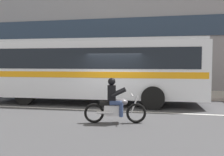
{
  "coord_description": "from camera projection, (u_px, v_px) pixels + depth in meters",
  "views": [
    {
      "loc": [
        2.15,
        -10.79,
        2.06
      ],
      "look_at": [
        0.02,
        -0.53,
        1.42
      ],
      "focal_mm": 39.0,
      "sensor_mm": 36.0,
      "label": 1
    }
  ],
  "objects": [
    {
      "name": "transit_bus",
      "position": [
        96.0,
        67.0,
        12.4
      ],
      "size": [
        10.76,
        3.0,
        3.22
      ],
      "color": "silver",
      "rests_on": "ground_plane"
    },
    {
      "name": "sidewalk_curb",
      "position": [
        129.0,
        93.0,
        16.09
      ],
      "size": [
        28.0,
        3.8,
        0.15
      ],
      "primitive_type": "cube",
      "color": "#A39E93",
      "rests_on": "ground_plane"
    },
    {
      "name": "motorcycle_with_rider",
      "position": [
        115.0,
        104.0,
        8.33
      ],
      "size": [
        2.11,
        0.76,
        1.56
      ],
      "color": "black",
      "rests_on": "ground_plane"
    },
    {
      "name": "fire_hydrant",
      "position": [
        100.0,
        88.0,
        14.93
      ],
      "size": [
        0.22,
        0.3,
        0.75
      ],
      "color": "red",
      "rests_on": "sidewalk_curb"
    },
    {
      "name": "office_building_facade",
      "position": [
        134.0,
        1.0,
        17.92
      ],
      "size": [
        28.0,
        0.89,
        13.31
      ],
      "color": "gray",
      "rests_on": "ground_plane"
    },
    {
      "name": "lane_center_stripe",
      "position": [
        111.0,
        111.0,
        10.52
      ],
      "size": [
        26.6,
        0.14,
        0.01
      ],
      "primitive_type": "cube",
      "color": "silver",
      "rests_on": "ground_plane"
    },
    {
      "name": "ground_plane",
      "position": [
        114.0,
        108.0,
        11.11
      ],
      "size": [
        60.0,
        60.0,
        0.0
      ],
      "primitive_type": "plane",
      "color": "#3D3D3F"
    }
  ]
}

